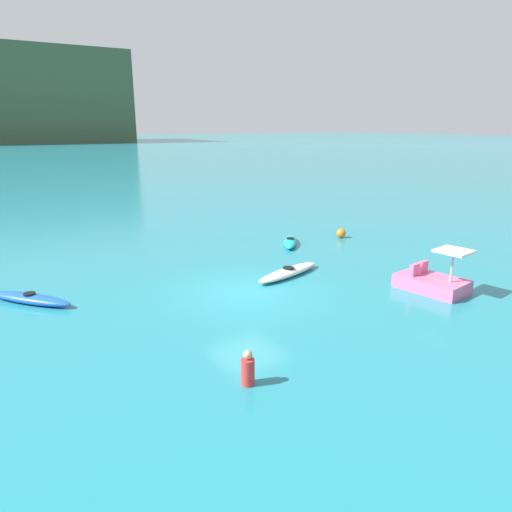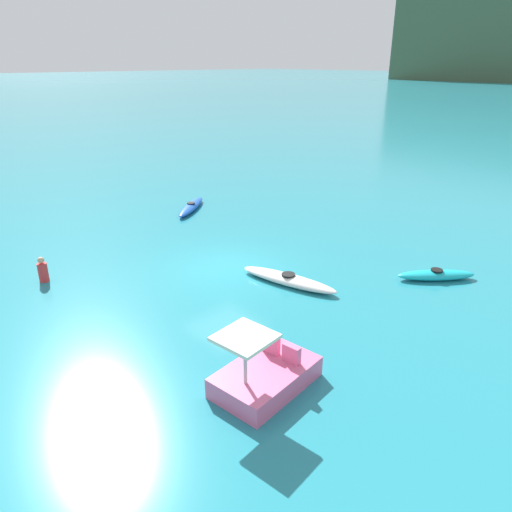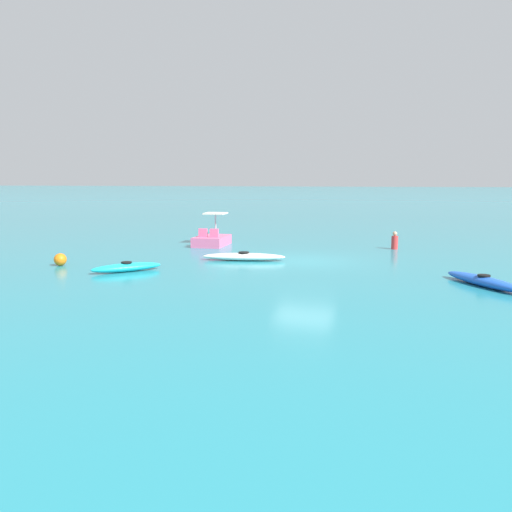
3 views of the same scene
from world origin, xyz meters
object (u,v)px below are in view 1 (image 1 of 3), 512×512
Objects in this scene: pedal_boat_pink at (432,282)px; person_near_shore at (248,370)px; kayak_white at (288,272)px; kayak_cyan at (290,242)px; buoy_orange at (341,233)px; kayak_blue at (30,299)px.

pedal_boat_pink is 9.27m from person_near_shore.
person_near_shore is at bearing -135.01° from kayak_white.
pedal_boat_pink reaches higher than kayak_cyan.
buoy_orange is at bearing 28.89° from kayak_white.
pedal_boat_pink is at bearing 9.47° from person_near_shore.
pedal_boat_pink reaches higher than kayak_blue.
kayak_cyan is at bearing 47.10° from person_near_shore.
kayak_blue is at bearing -174.27° from kayak_cyan.
buoy_orange is (3.25, -0.35, 0.09)m from kayak_cyan.
kayak_white is 8.27m from person_near_shore.
kayak_blue is at bearing 150.58° from pedal_boat_pink.
buoy_orange reaches higher than kayak_blue.
buoy_orange is at bearing 3.26° from kayak_blue.
pedal_boat_pink is (0.07, -8.25, 0.17)m from kayak_cyan.
kayak_cyan is at bearing 173.82° from buoy_orange.
kayak_white is at bearing -129.47° from kayak_cyan.
kayak_blue is 9.51m from kayak_white.
kayak_cyan is at bearing 50.53° from kayak_white.
kayak_white is (9.12, -2.69, 0.00)m from kayak_blue.
kayak_white is 1.49× the size of kayak_cyan.
buoy_orange is 0.56× the size of person_near_shore.
person_near_shore is at bearing -68.99° from kayak_blue.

